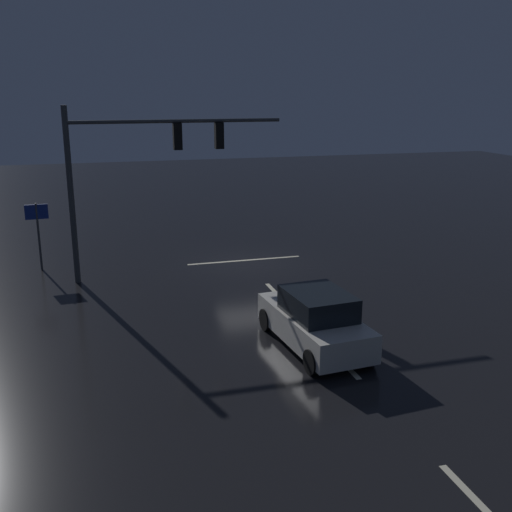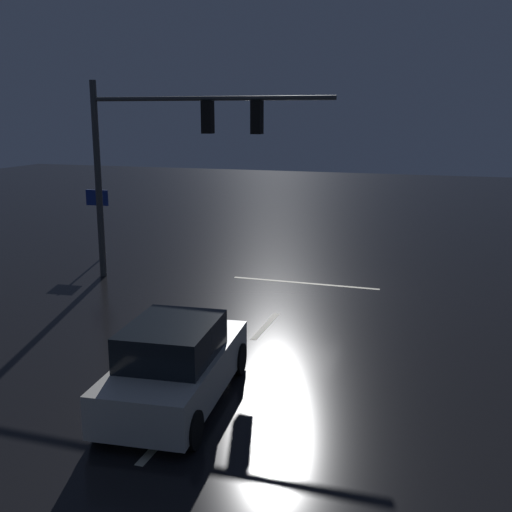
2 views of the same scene
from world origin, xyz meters
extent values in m
plane|color=black|center=(0.00, 0.00, 0.00)|extent=(80.00, 80.00, 0.00)
cylinder|color=#383A3D|center=(6.96, 0.70, 3.32)|extent=(0.22, 0.22, 6.64)
cylinder|color=#383A3D|center=(2.92, 0.70, 6.02)|extent=(8.09, 0.14, 0.14)
cube|color=black|center=(2.92, 0.70, 5.45)|extent=(0.32, 0.36, 1.00)
sphere|color=red|center=(2.92, 0.51, 5.77)|extent=(0.20, 0.20, 0.20)
sphere|color=black|center=(2.92, 0.51, 5.45)|extent=(0.20, 0.20, 0.20)
sphere|color=black|center=(2.92, 0.51, 5.13)|extent=(0.20, 0.20, 0.20)
cube|color=black|center=(1.30, 0.70, 5.45)|extent=(0.32, 0.36, 1.00)
sphere|color=red|center=(1.30, 0.51, 5.77)|extent=(0.20, 0.20, 0.20)
sphere|color=black|center=(1.30, 0.51, 5.45)|extent=(0.20, 0.20, 0.20)
sphere|color=black|center=(1.30, 0.51, 5.13)|extent=(0.20, 0.20, 0.20)
cube|color=beige|center=(0.00, 4.00, 0.00)|extent=(0.16, 2.20, 0.01)
cube|color=beige|center=(0.00, 10.00, 0.00)|extent=(0.16, 2.20, 0.01)
cube|color=beige|center=(0.00, 16.00, 0.00)|extent=(0.16, 2.20, 0.01)
cube|color=beige|center=(0.00, -0.50, 0.00)|extent=(5.00, 0.16, 0.01)
cube|color=silver|center=(0.37, 8.80, 0.62)|extent=(2.18, 4.44, 0.80)
cube|color=black|center=(0.35, 9.00, 1.36)|extent=(1.78, 2.24, 0.68)
cylinder|color=black|center=(1.35, 7.28, 0.34)|extent=(0.28, 0.70, 0.68)
cylinder|color=black|center=(-0.32, 7.13, 0.34)|extent=(0.28, 0.70, 0.68)
cylinder|color=black|center=(1.06, 10.47, 0.34)|extent=(0.28, 0.70, 0.68)
cylinder|color=black|center=(-0.61, 10.32, 0.34)|extent=(0.28, 0.70, 0.68)
sphere|color=#F9EFC6|center=(1.21, 6.75, 0.67)|extent=(0.20, 0.20, 0.20)
sphere|color=#F9EFC6|center=(-0.09, 6.63, 0.67)|extent=(0.20, 0.20, 0.20)
cylinder|color=#383A3D|center=(8.40, -1.44, 1.39)|extent=(0.09, 0.09, 2.77)
cube|color=navy|center=(8.40, -1.44, 2.42)|extent=(0.90, 0.12, 0.60)
camera|label=1|loc=(6.35, 23.85, 7.15)|focal=42.22mm
camera|label=2|loc=(-4.57, 19.09, 5.59)|focal=43.46mm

